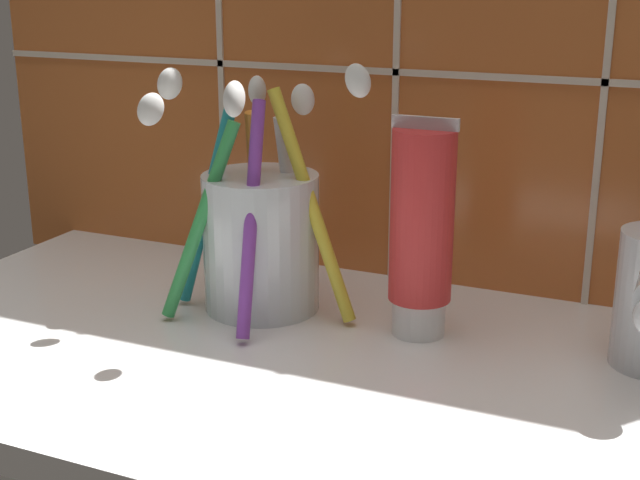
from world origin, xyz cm
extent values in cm
cube|color=white|center=(0.00, 0.00, 1.00)|extent=(60.06, 33.34, 2.00)
cube|color=beige|center=(0.00, 16.07, 18.12)|extent=(70.06, 0.24, 0.50)
cylinder|color=silver|center=(-4.79, 5.99, 6.91)|extent=(8.24, 8.24, 9.82)
cylinder|color=yellow|center=(-0.75, 5.80, 10.08)|extent=(7.17, 2.17, 15.71)
ellipsoid|color=white|center=(2.76, 5.16, 18.79)|extent=(2.59, 1.71, 2.68)
cylinder|color=white|center=(-3.28, 7.80, 9.07)|extent=(2.35, 2.50, 13.46)
ellipsoid|color=white|center=(-2.65, 8.52, 16.84)|extent=(2.26, 2.32, 2.39)
cylinder|color=orange|center=(-6.28, 8.12, 9.20)|extent=(2.11, 3.87, 13.78)
ellipsoid|color=white|center=(-6.84, 9.70, 17.07)|extent=(1.93, 2.43, 2.50)
cylinder|color=teal|center=(-8.43, 4.90, 9.69)|extent=(4.81, 2.69, 14.81)
ellipsoid|color=white|center=(-10.53, 4.02, 18.04)|extent=(2.54, 2.05, 2.57)
cylinder|color=green|center=(-7.63, 2.56, 9.08)|extent=(5.20, 4.35, 13.69)
ellipsoid|color=white|center=(-9.93, 0.76, 16.80)|extent=(2.66, 2.48, 2.66)
cylinder|color=purple|center=(-3.61, 2.37, 9.75)|extent=(2.58, 6.84, 15.04)
ellipsoid|color=white|center=(-2.76, -0.94, 18.12)|extent=(1.86, 2.64, 2.68)
cylinder|color=white|center=(7.02, 5.99, 3.25)|extent=(3.55, 3.55, 2.50)
cylinder|color=red|center=(7.02, 5.99, 10.18)|extent=(4.17, 4.17, 11.37)
cube|color=silver|center=(7.02, 5.99, 16.27)|extent=(4.38, 0.36, 0.80)
camera|label=1|loc=(23.50, -47.46, 25.82)|focal=50.00mm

